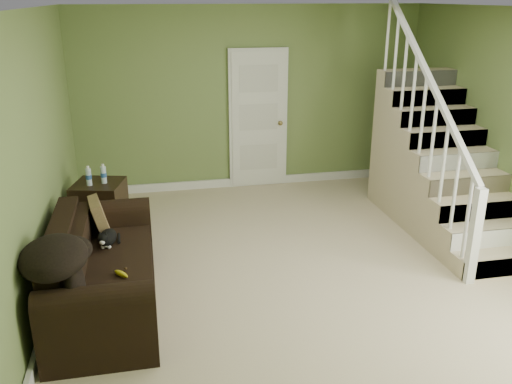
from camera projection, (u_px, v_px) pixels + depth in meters
name	position (u px, v px, depth m)	size (l,w,h in m)	color
floor	(302.00, 268.00, 5.71)	(5.00, 5.50, 0.01)	#C1AD8B
ceiling	(310.00, 8.00, 4.82)	(5.00, 5.50, 0.01)	white
wall_back	(251.00, 99.00, 7.79)	(5.00, 0.04, 2.60)	olive
wall_front	(462.00, 292.00, 2.73)	(5.00, 0.04, 2.60)	olive
wall_left	(34.00, 164.00, 4.79)	(0.04, 5.50, 2.60)	olive
baseboard_back	(252.00, 181.00, 8.19)	(5.00, 0.04, 0.12)	white
baseboard_left	(56.00, 287.00, 5.22)	(0.04, 5.50, 0.12)	white
baseboard_right	(511.00, 242.00, 6.16)	(0.04, 5.50, 0.12)	white
door	(258.00, 120.00, 7.87)	(0.86, 0.12, 2.02)	white
staircase	(435.00, 171.00, 6.76)	(1.00, 2.51, 2.82)	#C1AD8B
sofa	(100.00, 275.00, 4.93)	(0.88, 2.05, 0.81)	black
side_table	(100.00, 208.00, 6.42)	(0.66, 0.66, 0.88)	black
cat	(108.00, 238.00, 5.19)	(0.21, 0.42, 0.20)	black
banana	(121.00, 274.00, 4.64)	(0.05, 0.17, 0.05)	gold
throw_pillow	(100.00, 218.00, 5.40)	(0.10, 0.39, 0.39)	#4B371E
throw_blanket	(54.00, 257.00, 4.11)	(0.50, 0.66, 0.27)	black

